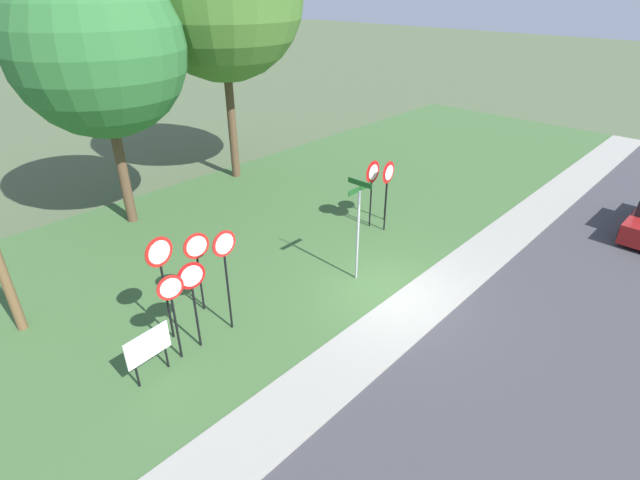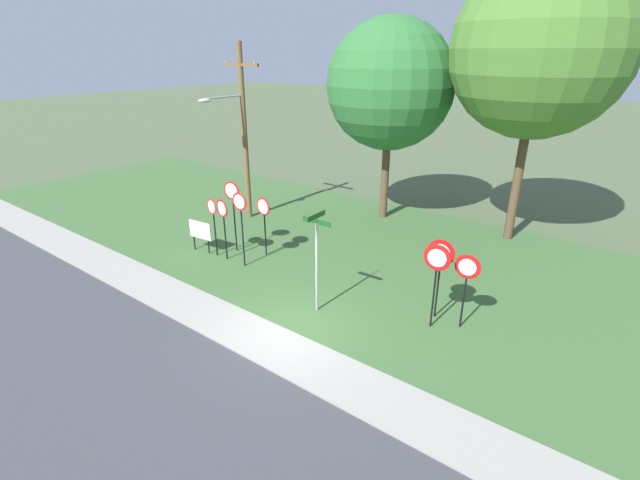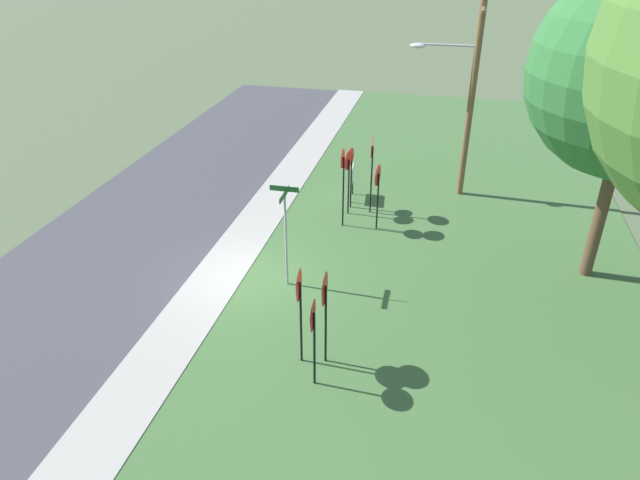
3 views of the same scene
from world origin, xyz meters
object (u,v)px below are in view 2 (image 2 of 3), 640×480
object	(u,v)px
utility_pole	(241,128)
notice_board	(200,232)
yield_sign_far_left	(467,274)
oak_tree_right	(540,49)
stop_sign_far_center	(213,216)
stop_sign_far_left	(264,214)
stop_sign_near_right	(241,214)
oak_tree_left	(390,85)
stop_sign_far_right	(223,217)
yield_sign_near_left	(436,266)
yield_sign_near_right	(440,260)
street_name_post	(317,255)
stop_sign_near_left	(233,201)

from	to	relation	value
utility_pole	notice_board	size ratio (longest dim) A/B	6.19
yield_sign_far_left	oak_tree_right	distance (m)	9.69
stop_sign_far_center	stop_sign_far_left	bearing A→B (deg)	49.00
stop_sign_near_right	yield_sign_far_left	world-z (taller)	stop_sign_near_right
oak_tree_left	oak_tree_right	bearing A→B (deg)	8.59
utility_pole	oak_tree_left	distance (m)	6.75
stop_sign_near_right	stop_sign_far_left	xyz separation A→B (m)	(-0.03, 1.19, -0.33)
stop_sign_near_right	oak_tree_left	distance (m)	8.88
stop_sign_far_right	oak_tree_left	bearing A→B (deg)	82.50
stop_sign_far_left	yield_sign_near_left	distance (m)	7.26
stop_sign_far_right	notice_board	xyz separation A→B (m)	(-1.33, -0.08, -0.89)
stop_sign_far_center	oak_tree_right	world-z (taller)	oak_tree_right
yield_sign_near_left	yield_sign_near_right	size ratio (longest dim) A/B	1.03
stop_sign_far_center	oak_tree_left	distance (m)	9.41
street_name_post	stop_sign_far_left	bearing A→B (deg)	152.71
stop_sign_near_left	stop_sign_far_left	world-z (taller)	stop_sign_near_left
yield_sign_near_left	notice_board	size ratio (longest dim) A/B	2.06
stop_sign_far_left	yield_sign_near_right	xyz separation A→B (m)	(7.09, -0.21, 0.17)
stop_sign_far_left	street_name_post	world-z (taller)	street_name_post
stop_sign_far_center	notice_board	xyz separation A→B (m)	(-0.78, -0.07, -0.81)
stop_sign_near_left	utility_pole	world-z (taller)	utility_pole
stop_sign_far_left	notice_board	size ratio (longest dim) A/B	1.88
stop_sign_far_left	yield_sign_near_left	bearing A→B (deg)	0.30
yield_sign_near_left	oak_tree_left	size ratio (longest dim) A/B	0.29
street_name_post	oak_tree_left	size ratio (longest dim) A/B	0.36
yield_sign_near_left	yield_sign_near_right	world-z (taller)	yield_sign_near_left
yield_sign_far_left	stop_sign_near_left	bearing A→B (deg)	176.20
yield_sign_near_right	street_name_post	world-z (taller)	street_name_post
stop_sign_near_right	street_name_post	xyz separation A→B (m)	(4.02, -0.83, -0.17)
stop_sign_far_center	yield_sign_far_left	world-z (taller)	stop_sign_far_center
yield_sign_near_right	utility_pole	size ratio (longest dim) A/B	0.32
street_name_post	yield_sign_near_left	bearing A→B (deg)	20.64
stop_sign_far_right	yield_sign_near_right	bearing A→B (deg)	16.15
stop_sign_near_right	stop_sign_far_center	xyz separation A→B (m)	(-1.51, -0.00, -0.38)
yield_sign_near_right	oak_tree_left	distance (m)	9.80
notice_board	oak_tree_right	size ratio (longest dim) A/B	0.12
stop_sign_near_left	yield_sign_near_right	bearing A→B (deg)	-5.25
stop_sign_far_right	yield_sign_near_left	bearing A→B (deg)	12.08
stop_sign_near_right	stop_sign_far_right	world-z (taller)	stop_sign_near_right
stop_sign_far_center	stop_sign_far_right	size ratio (longest dim) A/B	0.97
utility_pole	notice_board	bearing A→B (deg)	-69.86
stop_sign_near_left	stop_sign_far_center	distance (m)	0.93
utility_pole	oak_tree_right	world-z (taller)	oak_tree_right
stop_sign_near_right	yield_sign_near_left	size ratio (longest dim) A/B	1.10
yield_sign_near_right	oak_tree_left	world-z (taller)	oak_tree_left
yield_sign_near_right	stop_sign_far_left	bearing A→B (deg)	175.53
oak_tree_left	stop_sign_far_center	bearing A→B (deg)	-110.36
notice_board	stop_sign_near_left	bearing A→B (deg)	33.64
street_name_post	notice_board	world-z (taller)	street_name_post
stop_sign_near_right	notice_board	size ratio (longest dim) A/B	2.26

